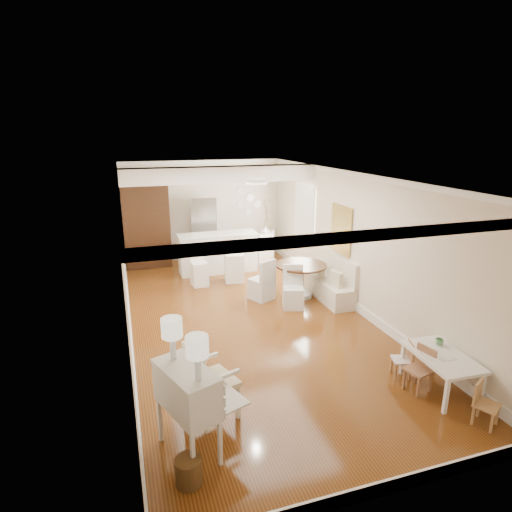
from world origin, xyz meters
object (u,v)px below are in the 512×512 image
kids_chair_b (402,359)px  dining_table (301,281)px  slip_chair_near (293,287)px  pantry_cabinet (146,225)px  kids_table (440,372)px  bar_stool_left (199,267)px  secretary_bureau (188,411)px  sideboard (267,248)px  kids_chair_c (487,405)px  bar_stool_right (234,259)px  wicker_basket (189,471)px  slip_chair_far (261,279)px  breakfast_counter (218,253)px  gustavian_armchair (212,380)px  kids_chair_a (418,370)px  fridge (216,229)px

kids_chair_b → dining_table: 3.45m
slip_chair_near → pantry_cabinet: bearing=142.4°
kids_table → bar_stool_left: 5.86m
secretary_bureau → sideboard: size_ratio=1.23×
dining_table → bar_stool_left: bar_stool_left is taller
sideboard → kids_chair_c: bearing=-64.7°
bar_stool_right → secretary_bureau: bearing=-101.8°
secretary_bureau → kids_chair_c: size_ratio=1.88×
bar_stool_left → bar_stool_right: 0.87m
wicker_basket → bar_stool_left: bar_stool_left is taller
slip_chair_near → bar_stool_left: 2.51m
kids_table → slip_chair_near: 3.51m
pantry_cabinet → kids_chair_c: bearing=-66.5°
kids_chair_b → slip_chair_far: bearing=-146.1°
breakfast_counter → sideboard: (1.48, 0.37, -0.09)m
slip_chair_far → bar_stool_right: bar_stool_right is taller
kids_chair_c → wicker_basket: bearing=148.2°
gustavian_armchair → pantry_cabinet: pantry_cabinet is taller
kids_table → kids_chair_c: kids_chair_c is taller
kids_chair_a → breakfast_counter: (-1.49, 6.13, 0.18)m
slip_chair_far → dining_table: bearing=143.8°
gustavian_armchair → slip_chair_far: size_ratio=1.14×
pantry_cabinet → kids_chair_a: bearing=-66.1°
fridge → slip_chair_far: bearing=-85.0°
secretary_bureau → kids_chair_a: bearing=-16.4°
wicker_basket → kids_chair_b: bearing=17.5°
kids_chair_c → dining_table: bearing=67.2°
sideboard → wicker_basket: bearing=-92.4°
slip_chair_far → kids_chair_a: bearing=78.0°
gustavian_armchair → kids_chair_c: bearing=-129.5°
kids_chair_b → kids_chair_c: kids_chair_c is taller
gustavian_armchair → slip_chair_far: 4.10m
breakfast_counter → pantry_cabinet: pantry_cabinet is taller
wicker_basket → bar_stool_left: bearing=78.3°
dining_table → breakfast_counter: size_ratio=0.55×
secretary_bureau → kids_chair_b: size_ratio=1.93×
kids_table → dining_table: size_ratio=0.98×
dining_table → gustavian_armchair: bearing=-128.2°
kids_chair_b → breakfast_counter: bearing=-147.4°
fridge → dining_table: bearing=-71.2°
dining_table → fridge: size_ratio=0.62×
kids_chair_b → slip_chair_far: (-1.02, 3.59, 0.18)m
kids_chair_c → slip_chair_far: bearing=76.9°
kids_chair_b → slip_chair_near: (-0.54, 2.95, 0.16)m
dining_table → pantry_cabinet: bearing=131.9°
kids_table → slip_chair_far: bearing=108.1°
slip_chair_far → pantry_cabinet: (-2.18, 3.24, 0.69)m
kids_table → kids_chair_a: size_ratio=1.67×
slip_chair_far → secretary_bureau: bearing=35.3°
wicker_basket → slip_chair_far: (2.36, 4.66, 0.32)m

